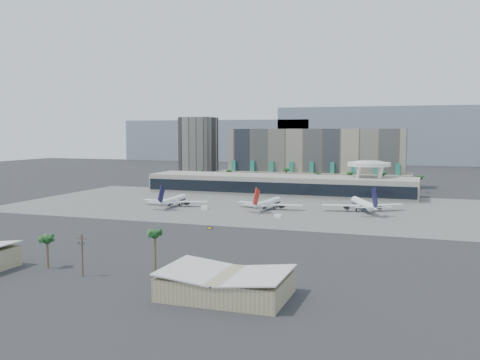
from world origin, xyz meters
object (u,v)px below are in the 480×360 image
(service_vehicle_a, at_px, (205,208))
(airliner_centre, at_px, (268,203))
(utility_pole, at_px, (82,251))
(airliner_left, at_px, (174,200))
(airliner_right, at_px, (363,204))
(service_vehicle_b, at_px, (278,216))
(taxiway_sign, at_px, (210,228))

(service_vehicle_a, bearing_deg, airliner_centre, 38.06)
(utility_pole, distance_m, service_vehicle_a, 129.55)
(utility_pole, distance_m, airliner_left, 139.59)
(airliner_centre, distance_m, airliner_right, 48.00)
(service_vehicle_a, height_order, service_vehicle_b, service_vehicle_a)
(airliner_right, relative_size, taxiway_sign, 19.01)
(utility_pole, bearing_deg, airliner_right, 67.79)
(service_vehicle_a, bearing_deg, airliner_left, 179.92)
(airliner_right, xyz_separation_m, service_vehicle_a, (-77.52, -20.22, -2.77))
(airliner_left, xyz_separation_m, service_vehicle_b, (63.10, -19.21, -2.46))
(service_vehicle_b, height_order, taxiway_sign, service_vehicle_b)
(service_vehicle_a, distance_m, service_vehicle_b, 44.26)
(utility_pole, xyz_separation_m, taxiway_sign, (6.16, 78.10, -6.66))
(service_vehicle_b, bearing_deg, airliner_left, 179.09)
(taxiway_sign, bearing_deg, utility_pole, -104.06)
(airliner_centre, height_order, taxiway_sign, airliner_centre)
(airliner_right, bearing_deg, airliner_left, 166.04)
(airliner_left, distance_m, taxiway_sign, 71.40)
(service_vehicle_a, xyz_separation_m, service_vehicle_b, (42.26, -13.16, -0.12))
(utility_pole, bearing_deg, service_vehicle_b, 77.57)
(airliner_centre, distance_m, service_vehicle_b, 28.17)
(utility_pole, xyz_separation_m, airliner_centre, (13.32, 140.48, -3.89))
(airliner_left, bearing_deg, service_vehicle_a, -19.49)
(utility_pole, xyz_separation_m, airliner_right, (60.65, 148.52, -3.40))
(service_vehicle_a, height_order, taxiway_sign, service_vehicle_a)
(utility_pole, relative_size, airliner_left, 0.31)
(utility_pole, relative_size, service_vehicle_a, 3.00)
(airliner_centre, height_order, service_vehicle_a, airliner_centre)
(utility_pole, relative_size, taxiway_sign, 5.61)
(airliner_left, relative_size, airliner_right, 0.94)
(taxiway_sign, bearing_deg, service_vehicle_b, 53.02)
(airliner_left, xyz_separation_m, airliner_centre, (51.04, 6.13, -0.07))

